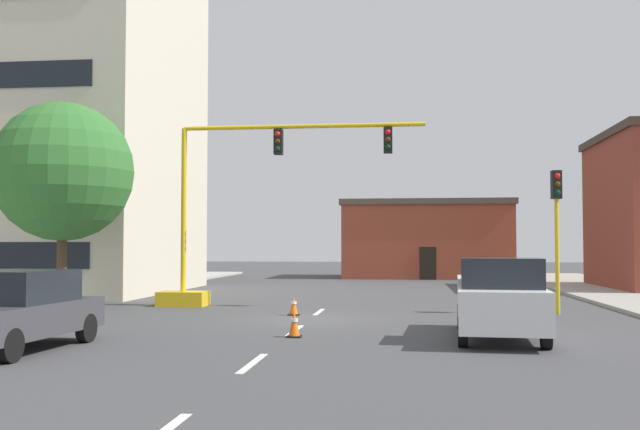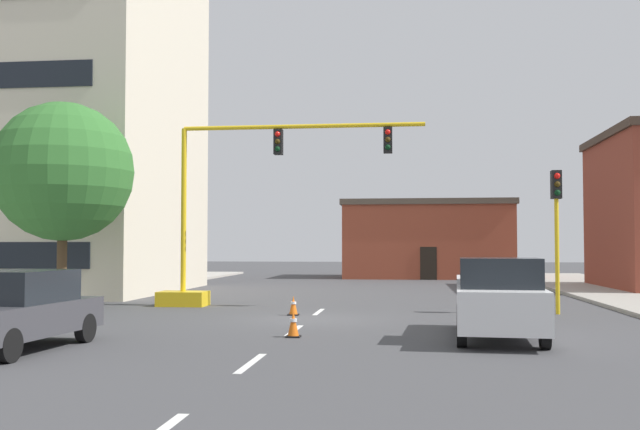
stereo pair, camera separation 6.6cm
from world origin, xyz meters
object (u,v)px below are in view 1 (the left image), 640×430
tree_left_near (63,172)px  traffic_cone_roadside_a (294,306)px  sedan_dark_gray_near_left (18,310)px  traffic_cone_roadside_b (294,324)px  pickup_truck_white (499,299)px  traffic_light_pole_right (557,208)px  traffic_signal_gantry (218,245)px

tree_left_near → traffic_cone_roadside_a: size_ratio=11.99×
tree_left_near → sedan_dark_gray_near_left: 11.83m
traffic_cone_roadside_a → traffic_cone_roadside_b: size_ratio=0.96×
pickup_truck_white → traffic_cone_roadside_b: (-5.06, -0.38, -0.65)m
pickup_truck_white → sedan_dark_gray_near_left: size_ratio=1.20×
traffic_light_pole_right → traffic_cone_roadside_a: bearing=-171.1°
sedan_dark_gray_near_left → traffic_cone_roadside_b: sedan_dark_gray_near_left is taller
traffic_signal_gantry → tree_left_near: bearing=-164.7°
traffic_cone_roadside_a → sedan_dark_gray_near_left: bearing=-118.8°
sedan_dark_gray_near_left → traffic_cone_roadside_b: bearing=28.0°
traffic_cone_roadside_b → traffic_signal_gantry: bearing=115.9°
traffic_light_pole_right → tree_left_near: (-17.52, 0.30, 1.46)m
traffic_signal_gantry → traffic_cone_roadside_a: traffic_signal_gantry is taller
traffic_signal_gantry → pickup_truck_white: (9.32, -8.43, -1.33)m
sedan_dark_gray_near_left → traffic_cone_roadside_b: 6.40m
tree_left_near → traffic_cone_roadside_a: (8.83, -1.66, -4.68)m
traffic_signal_gantry → sedan_dark_gray_near_left: 11.96m
pickup_truck_white → traffic_cone_roadside_b: 5.11m
traffic_signal_gantry → traffic_light_pole_right: bearing=-8.4°
pickup_truck_white → tree_left_near: bearing=154.8°
tree_left_near → traffic_cone_roadside_b: (9.71, -7.32, -4.67)m
tree_left_near → sedan_dark_gray_near_left: size_ratio=1.65×
traffic_signal_gantry → traffic_cone_roadside_a: size_ratio=15.90×
pickup_truck_white → sedan_dark_gray_near_left: 11.20m
traffic_light_pole_right → pickup_truck_white: traffic_light_pole_right is taller
traffic_signal_gantry → tree_left_near: (-5.45, -1.49, 2.69)m
tree_left_near → sedan_dark_gray_near_left: bearing=-68.4°
traffic_signal_gantry → traffic_cone_roadside_a: (3.39, -3.15, -1.99)m
tree_left_near → traffic_light_pole_right: bearing=-1.0°
traffic_light_pole_right → traffic_cone_roadside_a: 9.36m
traffic_signal_gantry → traffic_light_pole_right: (12.07, -1.78, 1.23)m
traffic_cone_roadside_a → traffic_cone_roadside_b: bearing=-81.1°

